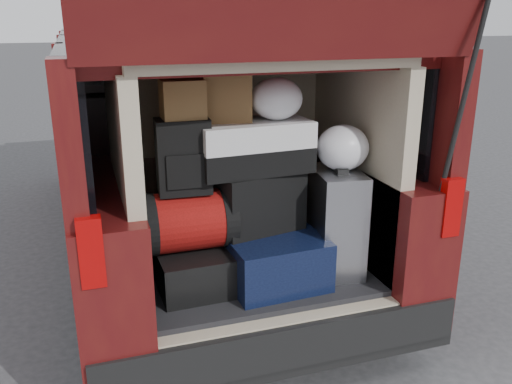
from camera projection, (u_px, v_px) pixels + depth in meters
ground at (264, 374)px, 3.06m from camera, size 80.00×80.00×0.00m
minivan at (191, 145)px, 4.45m from camera, size 1.90×5.35×2.77m
load_floor at (250, 307)px, 3.22m from camera, size 1.24×1.05×0.55m
black_hardshell at (192, 264)px, 2.91m from camera, size 0.41×0.55×0.21m
navy_hardshell at (269, 254)px, 2.97m from camera, size 0.53×0.64×0.27m
silver_roller at (336, 221)px, 3.00m from camera, size 0.29×0.42×0.58m
red_duffel at (188, 221)px, 2.80m from camera, size 0.48×0.31×0.31m
black_soft_case at (258, 200)px, 2.92m from camera, size 0.50×0.36×0.33m
backpack at (183, 156)px, 2.68m from camera, size 0.27×0.17×0.38m
twotone_duffel at (253, 146)px, 2.83m from camera, size 0.61×0.35×0.27m
grocery_sack_lower at (182, 99)px, 2.62m from camera, size 0.21×0.17×0.19m
grocery_sack_upper at (227, 97)px, 2.76m from camera, size 0.27×0.24×0.24m
plastic_bag_center at (277, 99)px, 2.79m from camera, size 0.30×0.28×0.22m
plastic_bag_right at (343, 148)px, 2.89m from camera, size 0.32×0.31×0.25m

